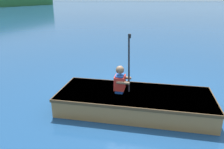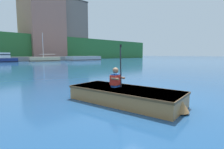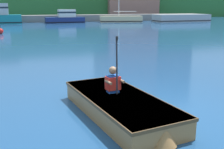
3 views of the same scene
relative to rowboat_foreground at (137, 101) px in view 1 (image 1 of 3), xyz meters
The scene contains 3 objects.
ground_plane 0.74m from the rowboat_foreground, ahead, with size 300.00×300.00×0.00m, color navy.
rowboat_foreground is the anchor object (origin of this frame).
person_paddler 0.56m from the rowboat_foreground, 97.95° to the left, with size 0.39×0.37×1.22m.
Camera 1 is at (-4.78, -0.92, 2.29)m, focal length 35.00 mm.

